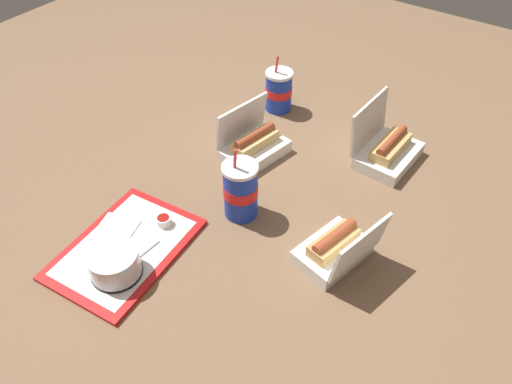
% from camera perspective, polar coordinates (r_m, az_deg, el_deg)
% --- Properties ---
extents(ground_plane, '(3.20, 3.20, 0.00)m').
position_cam_1_polar(ground_plane, '(1.39, -1.89, -2.25)').
color(ground_plane, brown).
extents(food_tray, '(0.39, 0.29, 0.01)m').
position_cam_1_polar(food_tray, '(1.33, -14.74, -6.29)').
color(food_tray, red).
rests_on(food_tray, ground_plane).
extents(cake_container, '(0.13, 0.13, 0.07)m').
position_cam_1_polar(cake_container, '(1.25, -15.86, -7.92)').
color(cake_container, black).
rests_on(cake_container, food_tray).
extents(ketchup_cup, '(0.04, 0.04, 0.02)m').
position_cam_1_polar(ketchup_cup, '(1.35, -10.51, -3.22)').
color(ketchup_cup, white).
rests_on(ketchup_cup, food_tray).
extents(napkin_stack, '(0.12, 0.12, 0.00)m').
position_cam_1_polar(napkin_stack, '(1.37, -15.75, -4.14)').
color(napkin_stack, white).
rests_on(napkin_stack, food_tray).
extents(plastic_fork, '(0.11, 0.02, 0.00)m').
position_cam_1_polar(plastic_fork, '(1.30, -12.91, -6.79)').
color(plastic_fork, white).
rests_on(plastic_fork, food_tray).
extents(clamshell_hotdog_left, '(0.21, 0.17, 0.18)m').
position_cam_1_polar(clamshell_hotdog_left, '(1.58, 14.70, 4.77)').
color(clamshell_hotdog_left, white).
rests_on(clamshell_hotdog_left, ground_plane).
extents(clamshell_hotdog_corner, '(0.22, 0.17, 0.17)m').
position_cam_1_polar(clamshell_hotdog_corner, '(1.55, -0.32, 5.46)').
color(clamshell_hotdog_corner, white).
rests_on(clamshell_hotdog_corner, ground_plane).
extents(clamshell_hotdog_back, '(0.21, 0.19, 0.16)m').
position_cam_1_polar(clamshell_hotdog_back, '(1.26, 9.11, -6.40)').
color(clamshell_hotdog_back, white).
rests_on(clamshell_hotdog_back, ground_plane).
extents(soda_cup_front, '(0.09, 0.09, 0.20)m').
position_cam_1_polar(soda_cup_front, '(1.74, 2.62, 11.51)').
color(soda_cup_front, '#1938B7').
rests_on(soda_cup_front, ground_plane).
extents(soda_cup_corner, '(0.10, 0.10, 0.23)m').
position_cam_1_polar(soda_cup_corner, '(1.32, -1.90, 0.11)').
color(soda_cup_corner, '#1938B7').
rests_on(soda_cup_corner, ground_plane).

